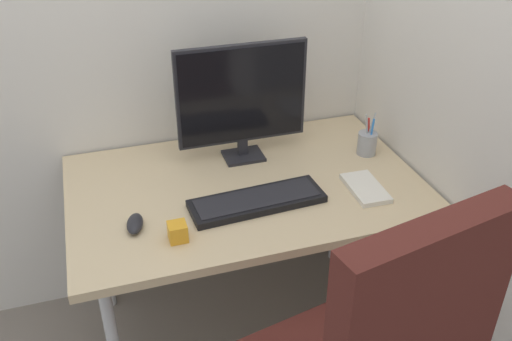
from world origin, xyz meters
TOP-DOWN VIEW (x-y plane):
  - ground_plane at (0.00, 0.00)m, footprint 8.00×8.00m
  - wall_side_right at (0.66, -0.26)m, footprint 0.04×2.61m
  - desk at (0.00, 0.00)m, footprint 1.27×0.82m
  - monitor at (0.05, 0.20)m, footprint 0.50×0.12m
  - keyboard at (0.00, -0.14)m, footprint 0.47×0.18m
  - mouse at (-0.42, -0.15)m, footprint 0.07×0.12m
  - pen_holder at (0.52, 0.07)m, footprint 0.08×0.08m
  - notebook at (0.40, -0.17)m, footprint 0.12×0.21m
  - desk_clamp_accessory at (-0.30, -0.25)m, footprint 0.06×0.06m

SIDE VIEW (x-z plane):
  - ground_plane at x=0.00m, z-range 0.00..0.00m
  - desk at x=0.00m, z-range 0.31..1.04m
  - notebook at x=0.40m, z-range 0.73..0.75m
  - keyboard at x=0.00m, z-range 0.73..0.76m
  - mouse at x=-0.42m, z-range 0.73..0.77m
  - desk_clamp_accessory at x=-0.30m, z-range 0.73..0.79m
  - pen_holder at x=0.52m, z-range 0.69..0.87m
  - monitor at x=0.05m, z-range 0.75..1.21m
  - wall_side_right at x=0.66m, z-range 0.00..2.80m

